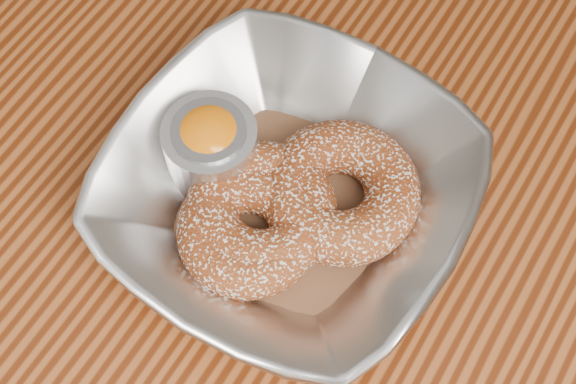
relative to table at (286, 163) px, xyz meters
The scene contains 8 objects.
ground_plane 0.65m from the table, ahead, with size 4.00×4.00×0.00m, color #565659.
table is the anchor object (origin of this frame).
serving_bowl 0.15m from the table, 57.21° to the right, with size 0.22×0.22×0.05m, color silver.
parchment 0.14m from the table, 57.21° to the right, with size 0.14×0.14×0.00m, color brown.
donut_back 0.16m from the table, 36.84° to the right, with size 0.10×0.10×0.03m, color maroon.
donut_front 0.17m from the table, 69.45° to the right, with size 0.09×0.09×0.03m, color maroon.
donut_extra 0.16m from the table, 66.56° to the right, with size 0.09×0.09×0.03m, color maroon.
ramekin 0.15m from the table, 95.69° to the right, with size 0.06×0.06×0.05m.
Camera 1 is at (0.16, -0.26, 1.22)m, focal length 50.00 mm.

